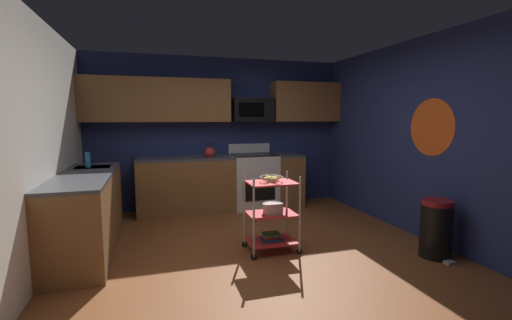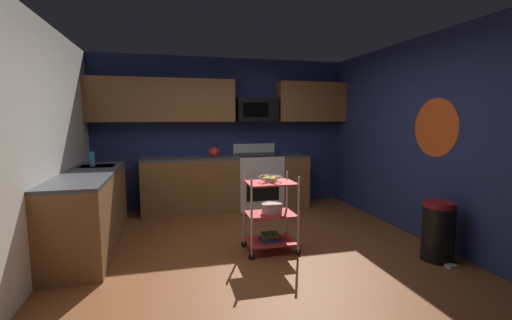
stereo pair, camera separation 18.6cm
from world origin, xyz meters
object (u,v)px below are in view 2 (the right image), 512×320
at_px(microwave, 256,110).
at_px(trash_can, 438,231).
at_px(book_stack, 270,237).
at_px(rolling_cart, 270,214).
at_px(fruit_bowl, 270,178).
at_px(mixing_bowl_large, 272,208).
at_px(oven_range, 258,180).
at_px(kettle, 214,152).
at_px(dish_soap_bottle, 92,159).

distance_m(microwave, trash_can, 3.41).
height_order(microwave, book_stack, microwave).
bearing_deg(rolling_cart, fruit_bowl, -135.00).
bearing_deg(mixing_bowl_large, oven_range, 80.07).
relative_size(microwave, kettle, 2.65).
bearing_deg(mixing_bowl_large, rolling_cart, 180.00).
bearing_deg(trash_can, kettle, 128.01).
relative_size(rolling_cart, dish_soap_bottle, 4.57).
distance_m(microwave, fruit_bowl, 2.30).
distance_m(microwave, rolling_cart, 2.48).
xyz_separation_m(oven_range, mixing_bowl_large, (-0.35, -2.01, 0.04)).
bearing_deg(rolling_cart, kettle, 101.07).
bearing_deg(kettle, book_stack, -78.93).
bearing_deg(fruit_bowl, trash_can, -22.21).
height_order(microwave, fruit_bowl, microwave).
bearing_deg(kettle, trash_can, -51.99).
bearing_deg(rolling_cart, mixing_bowl_large, -0.00).
distance_m(oven_range, dish_soap_bottle, 2.68).
xyz_separation_m(mixing_bowl_large, book_stack, (-0.02, 0.00, -0.35)).
relative_size(oven_range, microwave, 1.57).
xyz_separation_m(oven_range, fruit_bowl, (-0.37, -2.01, 0.40)).
height_order(oven_range, mixing_bowl_large, oven_range).
xyz_separation_m(microwave, book_stack, (-0.37, -2.11, -1.53)).
height_order(rolling_cart, book_stack, rolling_cart).
xyz_separation_m(rolling_cart, trash_can, (1.72, -0.70, -0.13)).
relative_size(book_stack, kettle, 0.92).
distance_m(microwave, mixing_bowl_large, 2.44).
bearing_deg(fruit_bowl, book_stack, 0.00).
xyz_separation_m(book_stack, trash_can, (1.72, -0.70, 0.16)).
bearing_deg(mixing_bowl_large, microwave, 80.57).
xyz_separation_m(rolling_cart, kettle, (-0.39, 2.00, 0.54)).
distance_m(fruit_bowl, dish_soap_bottle, 2.45).
xyz_separation_m(rolling_cart, mixing_bowl_large, (0.02, -0.00, 0.07)).
xyz_separation_m(fruit_bowl, dish_soap_bottle, (-2.13, 1.21, 0.14)).
relative_size(fruit_bowl, dish_soap_bottle, 1.36).
relative_size(oven_range, dish_soap_bottle, 5.50).
bearing_deg(fruit_bowl, kettle, 101.07).
relative_size(mixing_bowl_large, book_stack, 1.04).
relative_size(microwave, trash_can, 1.06).
height_order(mixing_bowl_large, trash_can, trash_can).
bearing_deg(book_stack, trash_can, -22.21).
relative_size(oven_range, fruit_bowl, 4.04).
bearing_deg(kettle, dish_soap_bottle, -155.48).
bearing_deg(dish_soap_bottle, trash_can, -26.42).
bearing_deg(rolling_cart, dish_soap_bottle, 150.37).
xyz_separation_m(rolling_cart, dish_soap_bottle, (-2.13, 1.21, 0.57)).
bearing_deg(book_stack, microwave, 80.05).
bearing_deg(kettle, oven_range, 0.29).
distance_m(book_stack, kettle, 2.20).
xyz_separation_m(book_stack, dish_soap_bottle, (-2.13, 1.21, 0.85)).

